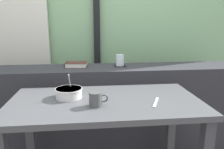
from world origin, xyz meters
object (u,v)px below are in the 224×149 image
object	(u,v)px
breakfast_table	(105,117)
soup_bowl	(69,93)
closed_book	(76,65)
ceramic_mug	(96,99)
fork_utensil	(156,102)
juice_glass	(120,61)
coaster_square	(120,66)

from	to	relation	value
breakfast_table	soup_bowl	bearing A→B (deg)	163.96
soup_bowl	closed_book	bearing A→B (deg)	88.19
closed_book	ceramic_mug	bearing A→B (deg)	-78.59
soup_bowl	fork_utensil	xyz separation A→B (m)	(0.53, -0.15, -0.03)
juice_glass	closed_book	size ratio (longest dim) A/B	0.50
breakfast_table	fork_utensil	world-z (taller)	fork_utensil
breakfast_table	juice_glass	bearing A→B (deg)	73.75
juice_glass	soup_bowl	size ratio (longest dim) A/B	0.57
juice_glass	soup_bowl	distance (m)	0.71
ceramic_mug	breakfast_table	bearing A→B (deg)	58.19
breakfast_table	coaster_square	distance (m)	0.69
closed_book	fork_utensil	size ratio (longest dim) A/B	1.17
ceramic_mug	soup_bowl	bearing A→B (deg)	135.63
coaster_square	soup_bowl	distance (m)	0.70
closed_book	fork_utensil	bearing A→B (deg)	-54.85
soup_bowl	fork_utensil	distance (m)	0.55
coaster_square	fork_utensil	bearing A→B (deg)	-80.54
ceramic_mug	closed_book	bearing A→B (deg)	101.41
juice_glass	fork_utensil	bearing A→B (deg)	-80.54
juice_glass	fork_utensil	distance (m)	0.74
juice_glass	ceramic_mug	distance (m)	0.78
coaster_square	ceramic_mug	xyz separation A→B (m)	(-0.25, -0.73, -0.05)
breakfast_table	closed_book	distance (m)	0.72
soup_bowl	juice_glass	bearing A→B (deg)	53.75
juice_glass	ceramic_mug	bearing A→B (deg)	-108.58
closed_book	fork_utensil	xyz separation A→B (m)	(0.51, -0.73, -0.10)
fork_utensil	ceramic_mug	world-z (taller)	ceramic_mug
breakfast_table	fork_utensil	distance (m)	0.34
fork_utensil	juice_glass	bearing A→B (deg)	123.75
breakfast_table	juice_glass	xyz separation A→B (m)	(0.18, 0.63, 0.26)
closed_book	fork_utensil	world-z (taller)	closed_book
breakfast_table	closed_book	bearing A→B (deg)	108.13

